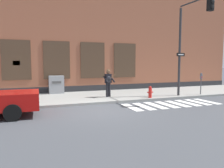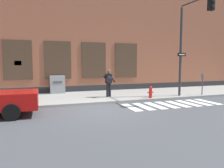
{
  "view_description": "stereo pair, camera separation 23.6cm",
  "coord_description": "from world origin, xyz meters",
  "px_view_note": "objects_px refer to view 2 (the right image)",
  "views": [
    {
      "loc": [
        -3.06,
        -9.51,
        2.21
      ],
      "look_at": [
        1.17,
        1.77,
        1.05
      ],
      "focal_mm": 35.0,
      "sensor_mm": 36.0,
      "label": 1
    },
    {
      "loc": [
        -2.84,
        -9.59,
        2.21
      ],
      "look_at": [
        1.17,
        1.77,
        1.05
      ],
      "focal_mm": 35.0,
      "sensor_mm": 36.0,
      "label": 2
    }
  ],
  "objects_px": {
    "parking_meter": "(202,80)",
    "fire_hydrant": "(151,92)",
    "busker": "(109,81)",
    "utility_box": "(57,84)",
    "traffic_light": "(192,32)"
  },
  "relations": [
    {
      "from": "parking_meter",
      "to": "utility_box",
      "type": "bearing_deg",
      "value": 156.26
    },
    {
      "from": "parking_meter",
      "to": "utility_box",
      "type": "xyz_separation_m",
      "value": [
        -8.88,
        3.91,
        -0.34
      ]
    },
    {
      "from": "busker",
      "to": "fire_hydrant",
      "type": "distance_m",
      "value": 2.61
    },
    {
      "from": "fire_hydrant",
      "to": "traffic_light",
      "type": "bearing_deg",
      "value": -18.64
    },
    {
      "from": "busker",
      "to": "fire_hydrant",
      "type": "bearing_deg",
      "value": -27.42
    },
    {
      "from": "traffic_light",
      "to": "utility_box",
      "type": "height_order",
      "value": "traffic_light"
    },
    {
      "from": "busker",
      "to": "traffic_light",
      "type": "relative_size",
      "value": 0.3
    },
    {
      "from": "traffic_light",
      "to": "busker",
      "type": "bearing_deg",
      "value": 156.79
    },
    {
      "from": "traffic_light",
      "to": "utility_box",
      "type": "xyz_separation_m",
      "value": [
        -7.26,
        4.67,
        -3.26
      ]
    },
    {
      "from": "parking_meter",
      "to": "utility_box",
      "type": "relative_size",
      "value": 1.19
    },
    {
      "from": "parking_meter",
      "to": "fire_hydrant",
      "type": "bearing_deg",
      "value": -179.71
    },
    {
      "from": "busker",
      "to": "fire_hydrant",
      "type": "xyz_separation_m",
      "value": [
        2.25,
        -1.17,
        -0.61
      ]
    },
    {
      "from": "busker",
      "to": "utility_box",
      "type": "xyz_separation_m",
      "value": [
        -2.8,
        2.76,
        -0.36
      ]
    },
    {
      "from": "utility_box",
      "to": "traffic_light",
      "type": "bearing_deg",
      "value": -32.76
    },
    {
      "from": "utility_box",
      "to": "fire_hydrant",
      "type": "relative_size",
      "value": 1.72
    }
  ]
}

